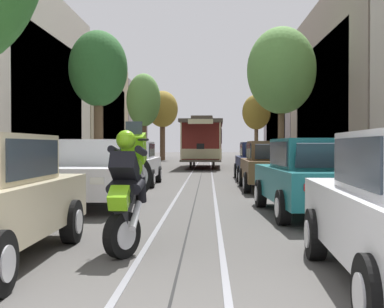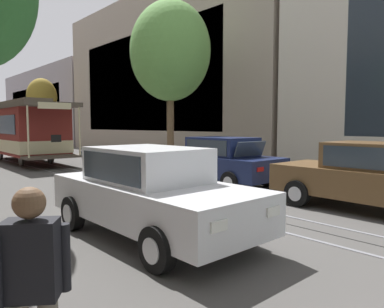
{
  "view_description": "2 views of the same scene",
  "coord_description": "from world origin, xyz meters",
  "px_view_note": "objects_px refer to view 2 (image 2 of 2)",
  "views": [
    {
      "loc": [
        0.34,
        -3.44,
        1.44
      ],
      "look_at": [
        -0.32,
        17.47,
        1.09
      ],
      "focal_mm": 47.51,
      "sensor_mm": 36.0,
      "label": 1
    },
    {
      "loc": [
        -6.12,
        9.81,
        1.98
      ],
      "look_at": [
        1.87,
        18.76,
        1.01
      ],
      "focal_mm": 33.62,
      "sensor_mm": 36.0,
      "label": 2
    }
  ],
  "objects_px": {
    "parked_car_white_mid_left": "(151,192)",
    "parked_car_navy_fourth_right": "(220,161)",
    "parked_car_brown_mid_right": "(372,176)",
    "pedestrian_on_left_pavement": "(32,284)",
    "cable_car_trolley": "(23,131)",
    "street_tree_kerb_right_second": "(170,52)",
    "street_tree_kerb_right_mid": "(42,98)"
  },
  "relations": [
    {
      "from": "parked_car_white_mid_left",
      "to": "parked_car_navy_fourth_right",
      "type": "bearing_deg",
      "value": 31.68
    },
    {
      "from": "parked_car_brown_mid_right",
      "to": "street_tree_kerb_right_mid",
      "type": "bearing_deg",
      "value": 85.65
    },
    {
      "from": "street_tree_kerb_right_second",
      "to": "cable_car_trolley",
      "type": "relative_size",
      "value": 0.82
    },
    {
      "from": "parked_car_brown_mid_right",
      "to": "pedestrian_on_left_pavement",
      "type": "relative_size",
      "value": 2.8
    },
    {
      "from": "cable_car_trolley",
      "to": "pedestrian_on_left_pavement",
      "type": "xyz_separation_m",
      "value": [
        -5.34,
        -17.96,
        -0.79
      ]
    },
    {
      "from": "street_tree_kerb_right_second",
      "to": "cable_car_trolley",
      "type": "height_order",
      "value": "street_tree_kerb_right_second"
    },
    {
      "from": "street_tree_kerb_right_second",
      "to": "street_tree_kerb_right_mid",
      "type": "xyz_separation_m",
      "value": [
        0.38,
        17.41,
        -1.03
      ]
    },
    {
      "from": "parked_car_white_mid_left",
      "to": "pedestrian_on_left_pavement",
      "type": "relative_size",
      "value": 2.8
    },
    {
      "from": "pedestrian_on_left_pavement",
      "to": "cable_car_trolley",
      "type": "bearing_deg",
      "value": 73.44
    },
    {
      "from": "street_tree_kerb_right_second",
      "to": "parked_car_white_mid_left",
      "type": "bearing_deg",
      "value": -130.31
    },
    {
      "from": "street_tree_kerb_right_mid",
      "to": "parked_car_white_mid_left",
      "type": "bearing_deg",
      "value": -105.41
    },
    {
      "from": "street_tree_kerb_right_second",
      "to": "parked_car_brown_mid_right",
      "type": "bearing_deg",
      "value": -99.93
    },
    {
      "from": "parked_car_white_mid_left",
      "to": "pedestrian_on_left_pavement",
      "type": "distance_m",
      "value": 3.92
    },
    {
      "from": "street_tree_kerb_right_mid",
      "to": "cable_car_trolley",
      "type": "height_order",
      "value": "street_tree_kerb_right_mid"
    },
    {
      "from": "parked_car_brown_mid_right",
      "to": "parked_car_navy_fourth_right",
      "type": "distance_m",
      "value": 4.89
    },
    {
      "from": "parked_car_navy_fourth_right",
      "to": "street_tree_kerb_right_mid",
      "type": "xyz_separation_m",
      "value": [
        1.98,
        22.08,
        3.44
      ]
    },
    {
      "from": "parked_car_brown_mid_right",
      "to": "parked_car_navy_fourth_right",
      "type": "xyz_separation_m",
      "value": [
        0.07,
        4.89,
        0.0
      ]
    },
    {
      "from": "parked_car_white_mid_left",
      "to": "parked_car_brown_mid_right",
      "type": "relative_size",
      "value": 1.0
    },
    {
      "from": "street_tree_kerb_right_second",
      "to": "street_tree_kerb_right_mid",
      "type": "distance_m",
      "value": 17.44
    },
    {
      "from": "parked_car_navy_fourth_right",
      "to": "pedestrian_on_left_pavement",
      "type": "xyz_separation_m",
      "value": [
        -7.83,
        -5.71,
        0.08
      ]
    },
    {
      "from": "street_tree_kerb_right_second",
      "to": "pedestrian_on_left_pavement",
      "type": "bearing_deg",
      "value": -132.23
    },
    {
      "from": "parked_car_white_mid_left",
      "to": "parked_car_navy_fourth_right",
      "type": "relative_size",
      "value": 1.0
    },
    {
      "from": "pedestrian_on_left_pavement",
      "to": "parked_car_navy_fourth_right",
      "type": "bearing_deg",
      "value": 36.14
    },
    {
      "from": "parked_car_brown_mid_right",
      "to": "parked_car_navy_fourth_right",
      "type": "height_order",
      "value": "same"
    },
    {
      "from": "parked_car_white_mid_left",
      "to": "cable_car_trolley",
      "type": "height_order",
      "value": "cable_car_trolley"
    },
    {
      "from": "parked_car_white_mid_left",
      "to": "parked_car_brown_mid_right",
      "type": "distance_m",
      "value": 5.21
    },
    {
      "from": "parked_car_navy_fourth_right",
      "to": "street_tree_kerb_right_second",
      "type": "bearing_deg",
      "value": 71.06
    },
    {
      "from": "parked_car_white_mid_left",
      "to": "parked_car_navy_fourth_right",
      "type": "height_order",
      "value": "same"
    },
    {
      "from": "street_tree_kerb_right_second",
      "to": "cable_car_trolley",
      "type": "xyz_separation_m",
      "value": [
        -4.09,
        7.57,
        -3.6
      ]
    },
    {
      "from": "parked_car_navy_fourth_right",
      "to": "street_tree_kerb_right_mid",
      "type": "relative_size",
      "value": 0.75
    },
    {
      "from": "parked_car_white_mid_left",
      "to": "street_tree_kerb_right_second",
      "type": "distance_m",
      "value": 11.07
    },
    {
      "from": "pedestrian_on_left_pavement",
      "to": "street_tree_kerb_right_mid",
      "type": "bearing_deg",
      "value": 70.57
    }
  ]
}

